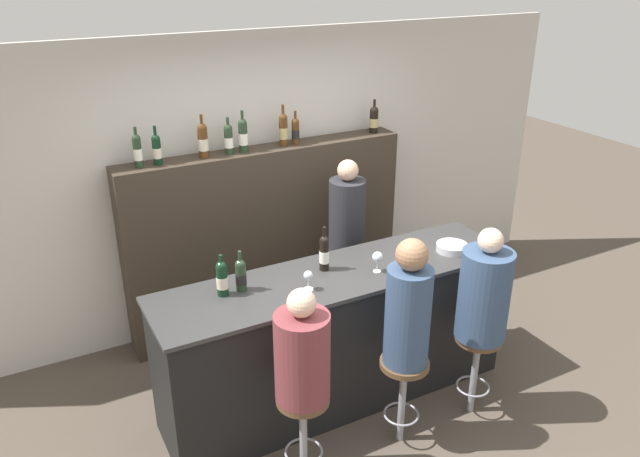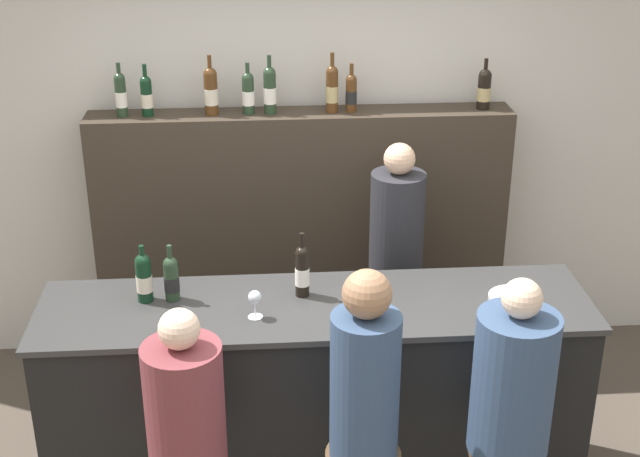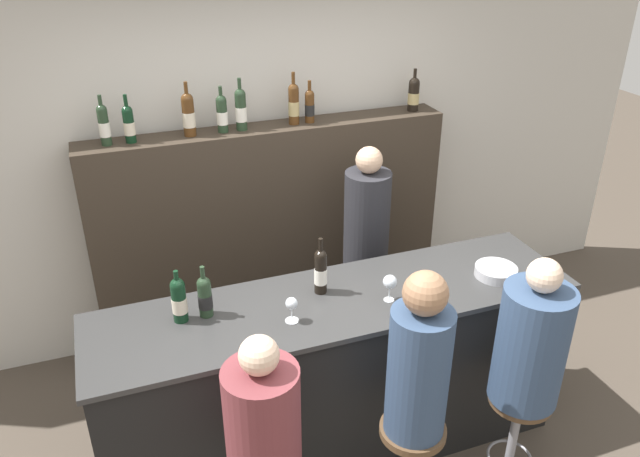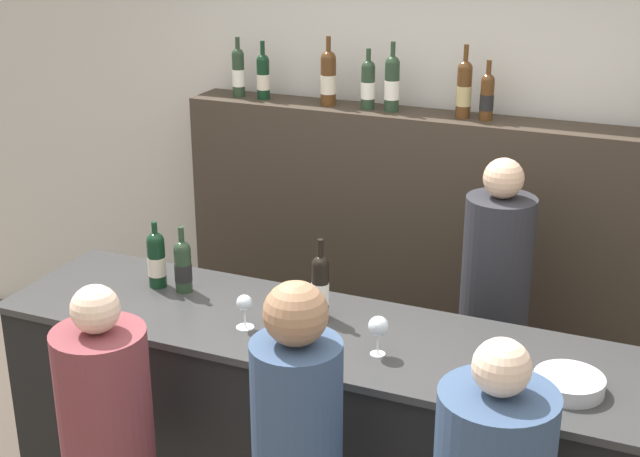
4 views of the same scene
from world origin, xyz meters
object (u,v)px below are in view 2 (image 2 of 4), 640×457
Objects in this scene: wine_glass_0 at (255,299)px; guest_seated_middle at (365,376)px; wine_bottle_counter_0 at (144,277)px; wine_bottle_counter_1 at (171,278)px; wine_bottle_backbar_2 at (211,91)px; wine_bottle_backbar_6 at (351,92)px; wine_bottle_backbar_0 at (121,94)px; wine_bottle_backbar_7 at (484,89)px; wine_bottle_backbar_4 at (270,90)px; metal_bowl at (513,301)px; guest_seated_left at (184,401)px; guest_seated_right at (513,379)px; wine_bottle_counter_2 at (302,270)px; wine_bottle_backbar_1 at (147,95)px; wine_glass_1 at (372,292)px; wine_bottle_backbar_3 at (248,93)px; bartender at (395,287)px; wine_bottle_backbar_5 at (332,88)px.

guest_seated_middle reaches higher than wine_glass_0.
wine_bottle_counter_0 is 0.13m from wine_bottle_counter_1.
wine_bottle_backbar_6 is (0.82, 0.00, -0.03)m from wine_bottle_backbar_2.
wine_bottle_backbar_6 is (1.33, -0.00, -0.02)m from wine_bottle_backbar_0.
wine_bottle_counter_1 is at bearing -98.39° from wine_bottle_backbar_2.
wine_bottle_backbar_0 reaches higher than wine_glass_0.
wine_bottle_backbar_6 reaches higher than wine_bottle_counter_1.
wine_bottle_backbar_7 is at bearing 45.12° from wine_glass_0.
wine_bottle_backbar_4 is 0.48m from wine_bottle_backbar_6.
metal_bowl is (1.47, -1.37, -0.69)m from wine_bottle_backbar_2.
wine_bottle_counter_0 is at bearing 173.86° from metal_bowl.
wine_bottle_backbar_2 is at bearing 81.61° from wine_bottle_counter_1.
wine_bottle_backbar_2 reaches higher than wine_bottle_backbar_7.
guest_seated_left is 0.84× the size of guest_seated_middle.
wine_bottle_backbar_7 is (1.91, 1.18, 0.58)m from wine_bottle_counter_0.
wine_bottle_backbar_7 is at bearing 81.66° from guest_seated_right.
wine_bottle_counter_2 is 1.74m from wine_bottle_backbar_7.
guest_seated_middle reaches higher than wine_bottle_counter_1.
wine_bottle_backbar_1 is 0.36× the size of guest_seated_right.
wine_bottle_backbar_4 is (-0.12, 1.18, 0.59)m from wine_bottle_counter_2.
guest_seated_left is at bearing -126.71° from wine_bottle_counter_2.
wine_glass_1 is at bearing 31.06° from guest_seated_left.
guest_seated_right is (1.50, -0.72, -0.17)m from wine_bottle_counter_1.
wine_bottle_backbar_6 is 0.34× the size of guest_seated_right.
guest_seated_middle is (1.06, -1.90, -0.71)m from wine_bottle_backbar_1.
wine_glass_0 is at bearing -89.49° from wine_bottle_backbar_3.
wine_bottle_backbar_7 is (1.39, 0.00, -0.00)m from wine_bottle_backbar_3.
bartender is at bearing 102.37° from guest_seated_right.
wine_bottle_backbar_4 is at bearing 85.32° from wine_glass_0.
wine_bottle_backbar_1 is 2.39m from metal_bowl.
bartender is at bearing -58.63° from wine_bottle_backbar_5.
wine_bottle_counter_0 is 1.41m from wine_bottle_backbar_3.
wine_bottle_backbar_0 is at bearing 106.17° from wine_bottle_counter_1.
guest_seated_left is 0.77m from guest_seated_middle.
wine_bottle_backbar_3 is 1.51m from wine_glass_0.
bartender reaches higher than wine_glass_1.
guest_seated_right is (0.64, 0.00, -0.05)m from guest_seated_middle.
wine_bottle_backbar_7 is at bearing 59.13° from wine_glass_1.
wine_bottle_backbar_6 is 2.03m from guest_seated_middle.
wine_bottle_counter_0 is 1.32m from wine_bottle_backbar_1.
wine_bottle_backbar_1 reaches higher than guest_seated_middle.
metal_bowl is 0.55m from guest_seated_right.
bartender is at bearing -20.82° from wine_bottle_backbar_1.
wine_bottle_backbar_6 reaches higher than wine_glass_1.
wine_bottle_backbar_1 is 1.19m from wine_bottle_backbar_6.
wine_bottle_backbar_4 is 1.58m from wine_glass_1.
wine_bottle_backbar_7 is 1.95× the size of wine_glass_1.
wine_glass_1 is at bearing -0.00° from wine_glass_0.
wine_bottle_counter_1 is 1.34m from wine_bottle_backbar_2.
wine_bottle_counter_2 is 0.38m from wine_glass_1.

